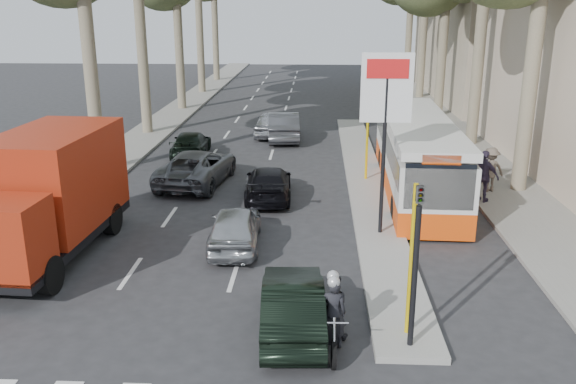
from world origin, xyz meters
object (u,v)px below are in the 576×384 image
Objects in this scene: dark_hatchback at (293,304)px; motorcycle at (333,312)px; silver_hatchback at (235,227)px; city_bus at (417,154)px; red_truck at (47,193)px.

dark_hatchback is 1.94× the size of motorcycle.
city_bus reaches higher than silver_hatchback.
motorcycle is (-3.41, -11.16, -0.73)m from city_bus.
dark_hatchback is (1.91, -4.72, 0.01)m from silver_hatchback.
red_truck is 9.17m from motorcycle.
silver_hatchback is at bearing 116.75° from motorcycle.
red_truck is 3.38× the size of motorcycle.
city_bus is (6.18, 5.87, 0.87)m from silver_hatchback.
motorcycle is at bearing -26.59° from red_truck.
city_bus is at bearing 33.41° from red_truck.
motorcycle is (7.92, -4.49, -1.08)m from red_truck.
silver_hatchback is 5.37m from red_truck.
motorcycle reaches higher than silver_hatchback.
silver_hatchback is at bearing -70.98° from dark_hatchback.
motorcycle is at bearing -105.18° from city_bus.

